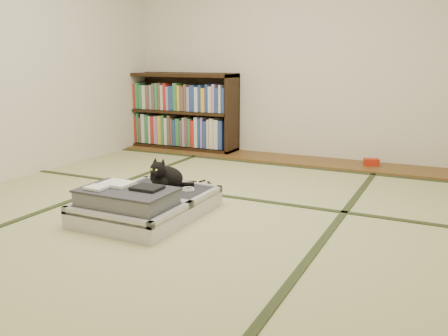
% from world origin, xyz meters
% --- Properties ---
extents(floor, '(4.50, 4.50, 0.00)m').
position_xyz_m(floor, '(0.00, 0.00, 0.00)').
color(floor, '#CCCA88').
rests_on(floor, ground).
extents(wood_strip, '(4.00, 0.50, 0.02)m').
position_xyz_m(wood_strip, '(0.00, 2.00, 0.01)').
color(wood_strip, brown).
rests_on(wood_strip, ground).
extents(red_item, '(0.17, 0.13, 0.07)m').
position_xyz_m(red_item, '(0.93, 2.03, 0.06)').
color(red_item, '#B4230E').
rests_on(red_item, wood_strip).
extents(room_shell, '(4.50, 4.50, 4.50)m').
position_xyz_m(room_shell, '(0.00, 0.00, 1.46)').
color(room_shell, white).
rests_on(room_shell, ground).
extents(tatami_borders, '(4.00, 4.50, 0.01)m').
position_xyz_m(tatami_borders, '(0.00, 0.49, 0.00)').
color(tatami_borders, '#2D381E').
rests_on(tatami_borders, ground).
extents(bookcase, '(1.46, 0.33, 0.94)m').
position_xyz_m(bookcase, '(-1.39, 2.07, 0.45)').
color(bookcase, black).
rests_on(bookcase, wood_strip).
extents(suitcase, '(0.71, 0.95, 0.28)m').
position_xyz_m(suitcase, '(-0.24, -0.33, 0.10)').
color(suitcase, silver).
rests_on(suitcase, floor).
extents(cat, '(0.32, 0.32, 0.25)m').
position_xyz_m(cat, '(-0.26, -0.03, 0.23)').
color(cat, black).
rests_on(cat, suitcase).
extents(cable_coil, '(0.10, 0.10, 0.02)m').
position_xyz_m(cable_coil, '(-0.08, 0.00, 0.15)').
color(cable_coil, white).
rests_on(cable_coil, suitcase).
extents(hanger, '(0.46, 0.23, 0.01)m').
position_xyz_m(hanger, '(-0.36, 0.62, 0.01)').
color(hanger, black).
rests_on(hanger, floor).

